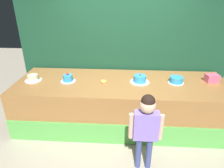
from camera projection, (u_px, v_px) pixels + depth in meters
The scene contains 10 objects.
ground_plane at pixel (120, 143), 3.38m from camera, with size 12.00×12.00×0.00m, color #ADA38E.
stage_platform at pixel (121, 103), 3.77m from camera, with size 3.83×1.29×0.87m.
curtain_backdrop at pixel (123, 41), 4.01m from camera, with size 4.26×0.08×2.89m, color #19472D.
child_figure at pixel (146, 123), 2.62m from camera, with size 0.46×0.21×1.20m.
pink_box at pixel (212, 78), 3.57m from camera, with size 0.22×0.16×0.14m, color #E75D80.
donut at pixel (104, 81), 3.57m from camera, with size 0.11×0.11×0.04m, color #F2BF4C.
cake_far_left at pixel (33, 78), 3.63m from camera, with size 0.30×0.30×0.11m.
cake_center_left at pixel (68, 78), 3.60m from camera, with size 0.28×0.28×0.17m.
cake_center_right at pixel (140, 79), 3.56m from camera, with size 0.35×0.35×0.16m.
cake_far_right at pixel (176, 80), 3.54m from camera, with size 0.28×0.28×0.11m.
Camera 1 is at (0.04, -2.64, 2.35)m, focal length 31.75 mm.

